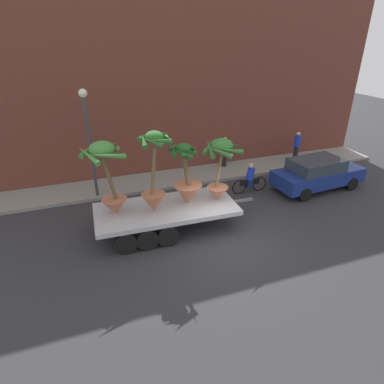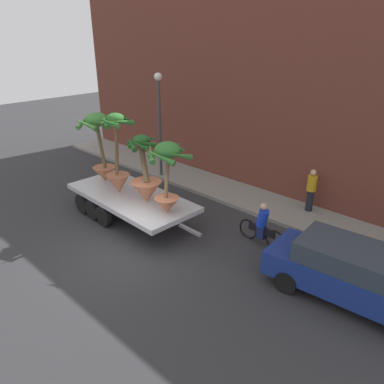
{
  "view_description": "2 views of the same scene",
  "coord_description": "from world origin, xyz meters",
  "px_view_note": "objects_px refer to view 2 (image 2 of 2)",
  "views": [
    {
      "loc": [
        -4.59,
        -8.95,
        7.0
      ],
      "look_at": [
        -0.82,
        1.59,
        1.47
      ],
      "focal_mm": 30.18,
      "sensor_mm": 36.0,
      "label": 1
    },
    {
      "loc": [
        8.66,
        -6.15,
        6.73
      ],
      "look_at": [
        0.82,
        2.15,
        1.74
      ],
      "focal_mm": 34.91,
      "sensor_mm": 36.0,
      "label": 2
    }
  ],
  "objects_px": {
    "street_lamp": "(159,112)",
    "potted_palm_rear": "(167,174)",
    "cyclist": "(262,226)",
    "potted_palm_middle": "(100,145)",
    "parked_car": "(351,272)",
    "potted_palm_front": "(117,160)",
    "pedestrian_far_left": "(311,190)",
    "flatbed_trailer": "(127,198)",
    "potted_palm_extra": "(145,179)"
  },
  "relations": [
    {
      "from": "potted_palm_rear",
      "to": "cyclist",
      "type": "height_order",
      "value": "potted_palm_rear"
    },
    {
      "from": "potted_palm_front",
      "to": "street_lamp",
      "type": "distance_m",
      "value": 4.39
    },
    {
      "from": "flatbed_trailer",
      "to": "potted_palm_front",
      "type": "height_order",
      "value": "potted_palm_front"
    },
    {
      "from": "flatbed_trailer",
      "to": "potted_palm_front",
      "type": "xyz_separation_m",
      "value": [
        -0.2,
        -0.17,
        1.53
      ]
    },
    {
      "from": "potted_palm_rear",
      "to": "pedestrian_far_left",
      "type": "xyz_separation_m",
      "value": [
        2.63,
        5.12,
        -1.38
      ]
    },
    {
      "from": "flatbed_trailer",
      "to": "potted_palm_rear",
      "type": "height_order",
      "value": "potted_palm_rear"
    },
    {
      "from": "potted_palm_extra",
      "to": "street_lamp",
      "type": "height_order",
      "value": "street_lamp"
    },
    {
      "from": "cyclist",
      "to": "pedestrian_far_left",
      "type": "xyz_separation_m",
      "value": [
        0.11,
        3.18,
        0.37
      ]
    },
    {
      "from": "parked_car",
      "to": "street_lamp",
      "type": "height_order",
      "value": "street_lamp"
    },
    {
      "from": "potted_palm_extra",
      "to": "pedestrian_far_left",
      "type": "relative_size",
      "value": 1.43
    },
    {
      "from": "potted_palm_front",
      "to": "potted_palm_extra",
      "type": "xyz_separation_m",
      "value": [
        1.31,
        0.2,
        -0.46
      ]
    },
    {
      "from": "flatbed_trailer",
      "to": "street_lamp",
      "type": "distance_m",
      "value": 4.9
    },
    {
      "from": "cyclist",
      "to": "potted_palm_middle",
      "type": "bearing_deg",
      "value": -165.91
    },
    {
      "from": "cyclist",
      "to": "parked_car",
      "type": "bearing_deg",
      "value": -13.08
    },
    {
      "from": "potted_palm_rear",
      "to": "potted_palm_extra",
      "type": "xyz_separation_m",
      "value": [
        -1.3,
        0.14,
        -0.59
      ]
    },
    {
      "from": "potted_palm_front",
      "to": "cyclist",
      "type": "xyz_separation_m",
      "value": [
        5.13,
        2.0,
        -1.63
      ]
    },
    {
      "from": "potted_palm_front",
      "to": "pedestrian_far_left",
      "type": "relative_size",
      "value": 1.8
    },
    {
      "from": "pedestrian_far_left",
      "to": "cyclist",
      "type": "bearing_deg",
      "value": -91.93
    },
    {
      "from": "potted_palm_middle",
      "to": "pedestrian_far_left",
      "type": "xyz_separation_m",
      "value": [
        6.8,
        4.86,
        -1.43
      ]
    },
    {
      "from": "street_lamp",
      "to": "parked_car",
      "type": "bearing_deg",
      "value": -14.14
    },
    {
      "from": "potted_palm_extra",
      "to": "street_lamp",
      "type": "distance_m",
      "value": 5.05
    },
    {
      "from": "potted_palm_middle",
      "to": "cyclist",
      "type": "distance_m",
      "value": 7.13
    },
    {
      "from": "street_lamp",
      "to": "potted_palm_rear",
      "type": "bearing_deg",
      "value": -39.9
    },
    {
      "from": "parked_car",
      "to": "street_lamp",
      "type": "relative_size",
      "value": 0.96
    },
    {
      "from": "potted_palm_rear",
      "to": "street_lamp",
      "type": "height_order",
      "value": "street_lamp"
    },
    {
      "from": "potted_palm_rear",
      "to": "street_lamp",
      "type": "distance_m",
      "value": 5.94
    },
    {
      "from": "flatbed_trailer",
      "to": "cyclist",
      "type": "relative_size",
      "value": 3.5
    },
    {
      "from": "potted_palm_front",
      "to": "parked_car",
      "type": "relative_size",
      "value": 0.66
    },
    {
      "from": "potted_palm_middle",
      "to": "street_lamp",
      "type": "relative_size",
      "value": 0.58
    },
    {
      "from": "potted_palm_middle",
      "to": "potted_palm_front",
      "type": "relative_size",
      "value": 0.91
    },
    {
      "from": "cyclist",
      "to": "potted_palm_extra",
      "type": "bearing_deg",
      "value": -154.73
    },
    {
      "from": "parked_car",
      "to": "potted_palm_extra",
      "type": "bearing_deg",
      "value": -171.7
    },
    {
      "from": "flatbed_trailer",
      "to": "parked_car",
      "type": "relative_size",
      "value": 1.39
    },
    {
      "from": "potted_palm_middle",
      "to": "parked_car",
      "type": "distance_m",
      "value": 10.16
    },
    {
      "from": "potted_palm_extra",
      "to": "pedestrian_far_left",
      "type": "bearing_deg",
      "value": 51.77
    },
    {
      "from": "potted_palm_middle",
      "to": "cyclist",
      "type": "relative_size",
      "value": 1.52
    },
    {
      "from": "potted_palm_front",
      "to": "street_lamp",
      "type": "bearing_deg",
      "value": 116.45
    },
    {
      "from": "potted_palm_rear",
      "to": "pedestrian_far_left",
      "type": "height_order",
      "value": "potted_palm_rear"
    },
    {
      "from": "flatbed_trailer",
      "to": "street_lamp",
      "type": "height_order",
      "value": "street_lamp"
    },
    {
      "from": "flatbed_trailer",
      "to": "potted_palm_front",
      "type": "relative_size",
      "value": 2.1
    },
    {
      "from": "cyclist",
      "to": "potted_palm_front",
      "type": "bearing_deg",
      "value": -158.67
    },
    {
      "from": "potted_palm_middle",
      "to": "potted_palm_extra",
      "type": "distance_m",
      "value": 2.95
    },
    {
      "from": "flatbed_trailer",
      "to": "parked_car",
      "type": "height_order",
      "value": "parked_car"
    },
    {
      "from": "potted_palm_middle",
      "to": "pedestrian_far_left",
      "type": "relative_size",
      "value": 1.63
    },
    {
      "from": "parked_car",
      "to": "pedestrian_far_left",
      "type": "xyz_separation_m",
      "value": [
        -3.18,
        3.95,
        0.21
      ]
    },
    {
      "from": "potted_palm_extra",
      "to": "pedestrian_far_left",
      "type": "distance_m",
      "value": 6.39
    },
    {
      "from": "parked_car",
      "to": "potted_palm_front",
      "type": "bearing_deg",
      "value": -171.64
    },
    {
      "from": "potted_palm_middle",
      "to": "potted_palm_rear",
      "type": "bearing_deg",
      "value": -3.54
    },
    {
      "from": "pedestrian_far_left",
      "to": "street_lamp",
      "type": "relative_size",
      "value": 0.35
    },
    {
      "from": "cyclist",
      "to": "pedestrian_far_left",
      "type": "height_order",
      "value": "pedestrian_far_left"
    }
  ]
}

